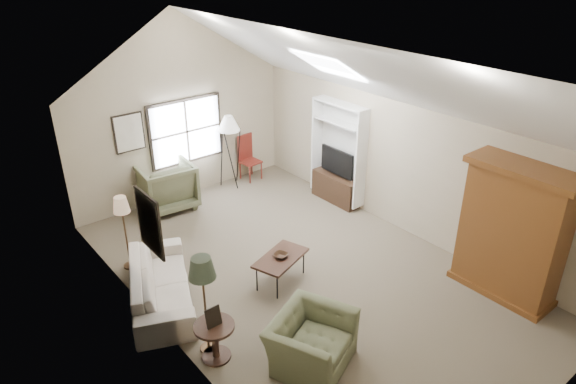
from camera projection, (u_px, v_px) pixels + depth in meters
room_shell at (306, 89)px, 7.37m from camera, size 5.01×8.01×4.00m
window at (186, 131)px, 10.96m from camera, size 1.72×0.08×1.42m
skylight at (328, 65)px, 8.73m from camera, size 0.80×1.20×0.52m
wall_art at (138, 174)px, 8.31m from camera, size 1.97×3.71×0.88m
armoire at (513, 232)px, 7.88m from camera, size 0.60×1.50×2.20m
tv_alcove at (338, 152)px, 10.73m from camera, size 0.32×1.30×2.10m
media_console at (336, 188)px, 11.09m from camera, size 0.34×1.18×0.60m
tv_panel at (337, 162)px, 10.82m from camera, size 0.05×0.90×0.55m
sofa at (160, 283)px, 8.01m from camera, size 1.66×2.37×0.65m
armchair_near at (311, 342)px, 6.80m from camera, size 1.37×1.30×0.71m
armchair_far at (166, 185)px, 10.74m from camera, size 1.19×1.22×1.02m
coffee_table at (281, 269)px, 8.48m from camera, size 1.08×0.81×0.49m
bowl at (281, 255)px, 8.35m from camera, size 0.29×0.29×0.06m
side_table at (215, 341)px, 6.92m from camera, size 0.73×0.73×0.55m
side_chair at (250, 158)px, 12.01m from camera, size 0.45×0.45×1.07m
tripod_lamp at (230, 151)px, 11.56m from camera, size 0.52×0.52×1.71m
dark_lamp at (205, 305)px, 6.84m from camera, size 0.48×0.48×1.54m
tan_lamp at (125, 232)px, 8.68m from camera, size 0.36×0.36×1.39m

